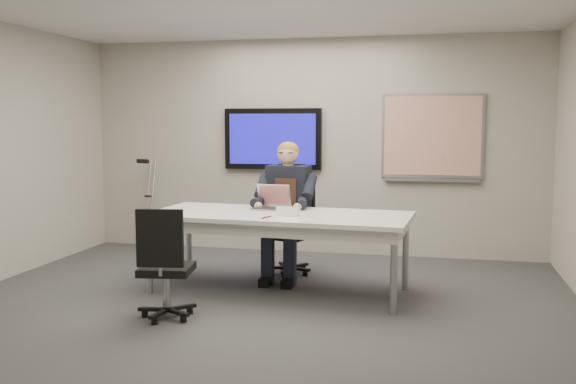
% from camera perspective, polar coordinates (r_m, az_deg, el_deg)
% --- Properties ---
extents(floor, '(6.00, 6.00, 0.02)m').
position_cam_1_polar(floor, '(5.75, -3.77, -11.20)').
color(floor, '#3B3B3D').
rests_on(floor, ground).
extents(wall_back, '(6.00, 0.02, 2.80)m').
position_cam_1_polar(wall_back, '(8.41, 2.04, 4.05)').
color(wall_back, '#ABA69A').
rests_on(wall_back, ground).
extents(wall_front, '(6.00, 0.02, 2.80)m').
position_cam_1_polar(wall_front, '(2.78, -22.04, -0.94)').
color(wall_front, '#ABA69A').
rests_on(wall_front, ground).
extents(conference_table, '(2.69, 1.27, 0.81)m').
position_cam_1_polar(conference_table, '(6.48, -0.81, -2.71)').
color(conference_table, white).
rests_on(conference_table, ground).
extents(tv_display, '(1.30, 0.09, 0.80)m').
position_cam_1_polar(tv_display, '(8.47, -1.36, 4.74)').
color(tv_display, black).
rests_on(tv_display, wall_back).
extents(whiteboard, '(1.25, 0.08, 1.10)m').
position_cam_1_polar(whiteboard, '(8.23, 12.70, 4.76)').
color(whiteboard, '#989BA0').
rests_on(whiteboard, wall_back).
extents(office_chair_far, '(0.62, 0.62, 1.02)m').
position_cam_1_polar(office_chair_far, '(7.34, 0.28, -4.77)').
color(office_chair_far, black).
rests_on(office_chair_far, ground).
extents(office_chair_near, '(0.54, 0.54, 1.00)m').
position_cam_1_polar(office_chair_near, '(5.76, -10.80, -8.07)').
color(office_chair_near, black).
rests_on(office_chair_near, ground).
extents(seated_person, '(0.49, 0.84, 1.51)m').
position_cam_1_polar(seated_person, '(7.04, -0.31, -2.87)').
color(seated_person, '#1F2534').
rests_on(seated_person, office_chair_far).
extents(crutch, '(0.33, 0.76, 1.33)m').
position_cam_1_polar(crutch, '(8.92, -12.23, -0.92)').
color(crutch, '#96979D').
rests_on(crutch, ground).
extents(laptop, '(0.39, 0.37, 0.26)m').
position_cam_1_polar(laptop, '(6.75, -1.44, -1.00)').
color(laptop, '#AEAEB0').
rests_on(laptop, conference_table).
extents(name_tent, '(0.24, 0.10, 0.09)m').
position_cam_1_polar(name_tent, '(6.26, -0.06, -1.74)').
color(name_tent, white).
rests_on(name_tent, conference_table).
extents(pen, '(0.06, 0.15, 0.01)m').
position_cam_1_polar(pen, '(6.16, -1.92, -2.25)').
color(pen, black).
rests_on(pen, conference_table).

